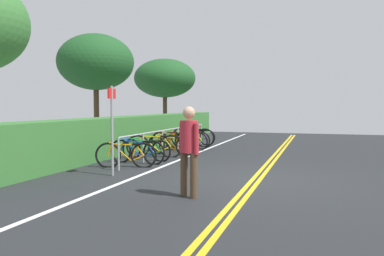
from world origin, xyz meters
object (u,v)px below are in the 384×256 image
Objects in this scene: bicycle_9 at (195,137)px; sign_post_near at (112,122)px; bicycle_7 at (189,140)px; bicycle_8 at (192,137)px; pedestrian at (189,145)px; bicycle_2 at (146,150)px; bicycle_4 at (170,145)px; bicycle_5 at (171,142)px; bicycle_3 at (155,146)px; bicycle_1 at (137,152)px; bicycle_6 at (184,141)px; bike_rack at (171,135)px; tree_far_right at (165,78)px; tree_mid at (96,62)px; bicycle_0 at (126,155)px.

sign_post_near is at bearing -177.63° from bicycle_9.
bicycle_7 is 0.68m from bicycle_8.
bicycle_7 is 8.16m from pedestrian.
bicycle_2 is at bearing 178.42° from bicycle_8.
bicycle_5 is (0.74, 0.24, 0.03)m from bicycle_4.
bicycle_3 is (0.71, 0.03, 0.04)m from bicycle_2.
bicycle_9 is at bearing -0.07° from bicycle_1.
bicycle_8 reaches higher than bicycle_4.
bicycle_6 reaches higher than bicycle_2.
bicycle_3 is 0.99× the size of bicycle_6.
pedestrian is (-5.94, -2.62, 0.30)m from bike_rack.
tree_far_right reaches higher than bicycle_4.
bicycle_4 is 4.19m from sign_post_near.
tree_mid is at bearing 34.33° from sign_post_near.
bicycle_2 is 0.98× the size of bicycle_3.
sign_post_near is at bearing -173.92° from bicycle_3.
bicycle_2 is 4.26m from bicycle_8.
bike_rack is 8.72m from tree_far_right.
bicycle_0 is at bearing -176.64° from bicycle_1.
bicycle_3 is at bearing 6.08° from sign_post_near.
bike_rack reaches higher than bicycle_6.
bicycle_1 is at bearing 178.73° from bicycle_8.
bicycle_2 is 0.38× the size of tree_mid.
bicycle_7 is 1.05× the size of pedestrian.
bicycle_8 is at bearing -3.35° from bicycle_5.
bicycle_2 is 0.99× the size of bicycle_7.
bicycle_8 is (3.55, -0.14, 0.01)m from bicycle_3.
bicycle_9 is at bearing -0.42° from bicycle_5.
bicycle_0 is at bearing 178.99° from bike_rack.
bicycle_1 is at bearing 177.57° from bicycle_7.
tree_far_right reaches higher than bicycle_3.
bicycle_8 is 0.40× the size of tree_mid.
bicycle_5 is (2.18, 0.00, 0.04)m from bicycle_2.
tree_far_right is at bearing 23.26° from bicycle_5.
bicycle_8 is 0.42× the size of tree_far_right.
bicycle_4 reaches higher than bicycle_2.
bicycle_4 is at bearing -161.91° from bicycle_5.
bicycle_5 reaches higher than bicycle_0.
bicycle_1 is at bearing 9.13° from sign_post_near.
bicycle_9 is (2.78, -0.02, -0.03)m from bicycle_5.
bicycle_0 is 5.67m from bicycle_8.
bicycle_2 is 0.95× the size of bicycle_8.
tree_far_right is (13.63, 5.87, 2.21)m from pedestrian.
bike_rack is at bearing -178.29° from bicycle_9.
pedestrian is 0.39× the size of tree_far_right.
bicycle_0 is at bearing 177.49° from bicycle_6.
bicycle_1 is 0.64m from bicycle_2.
bicycle_1 reaches higher than bicycle_7.
bicycle_1 is 2.09m from bicycle_4.
bicycle_3 is at bearing 1.47° from bicycle_1.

